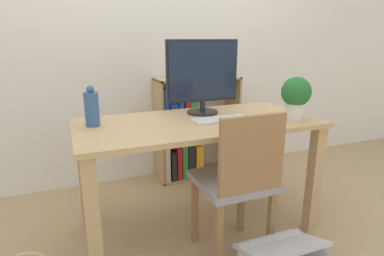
% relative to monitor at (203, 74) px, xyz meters
% --- Properties ---
extents(ground_plane, '(10.00, 10.00, 0.00)m').
position_rel_monitor_xyz_m(ground_plane, '(-0.10, -0.17, -1.00)').
color(ground_plane, tan).
extents(wall_back, '(8.00, 0.05, 2.60)m').
position_rel_monitor_xyz_m(wall_back, '(-0.10, 0.81, 0.30)').
color(wall_back, silver).
rests_on(wall_back, ground_plane).
extents(desk, '(1.46, 0.71, 0.74)m').
position_rel_monitor_xyz_m(desk, '(-0.10, -0.17, -0.39)').
color(desk, tan).
rests_on(desk, ground_plane).
extents(monitor, '(0.50, 0.20, 0.48)m').
position_rel_monitor_xyz_m(monitor, '(0.00, 0.00, 0.00)').
color(monitor, '#232326').
rests_on(monitor, desk).
extents(keyboard, '(0.35, 0.14, 0.02)m').
position_rel_monitor_xyz_m(keyboard, '(0.02, -0.23, -0.25)').
color(keyboard, silver).
rests_on(keyboard, desk).
extents(vase, '(0.08, 0.08, 0.23)m').
position_rel_monitor_xyz_m(vase, '(-0.71, -0.06, -0.15)').
color(vase, '#33598C').
rests_on(vase, desk).
extents(potted_plant, '(0.18, 0.18, 0.26)m').
position_rel_monitor_xyz_m(potted_plant, '(0.45, -0.37, -0.11)').
color(potted_plant, silver).
rests_on(potted_plant, desk).
extents(chair, '(0.40, 0.40, 0.87)m').
position_rel_monitor_xyz_m(chair, '(-0.02, -0.53, -0.52)').
color(chair, gray).
rests_on(chair, ground_plane).
extents(bookshelf, '(0.73, 0.28, 0.90)m').
position_rel_monitor_xyz_m(bookshelf, '(0.12, 0.64, -0.60)').
color(bookshelf, tan).
rests_on(bookshelf, ground_plane).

